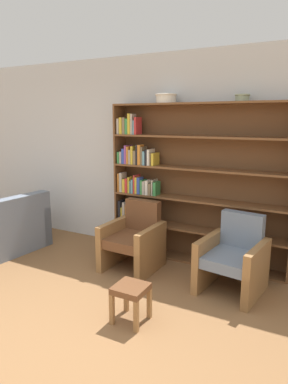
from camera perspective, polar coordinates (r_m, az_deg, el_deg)
The scene contains 8 objects.
ground_plane at distance 3.10m, azimuth -14.63°, elevation -25.85°, with size 24.00×24.00×0.00m, color brown.
wall_back at distance 4.72m, azimuth 6.37°, elevation 5.78°, with size 12.00×0.06×2.75m.
bookshelf at distance 4.59m, azimuth 6.26°, elevation 1.30°, with size 2.38×0.30×2.09m.
bowl_copper at distance 4.59m, azimuth 3.69°, elevation 15.39°, with size 0.28×0.28×0.12m.
bowl_olive at distance 4.28m, azimuth 16.07°, elevation 14.95°, with size 0.18×0.18×0.08m.
armchair_leather at distance 4.43m, azimuth -1.67°, elevation -7.88°, with size 0.67×0.71×0.85m.
armchair_cushioned at distance 4.00m, azimuth 14.70°, elevation -10.57°, with size 0.73×0.76×0.85m.
footstool at distance 3.35m, azimuth -2.21°, elevation -16.52°, with size 0.30×0.30×0.36m.
Camera 1 is at (1.73, -1.75, 1.89)m, focal length 32.00 mm.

